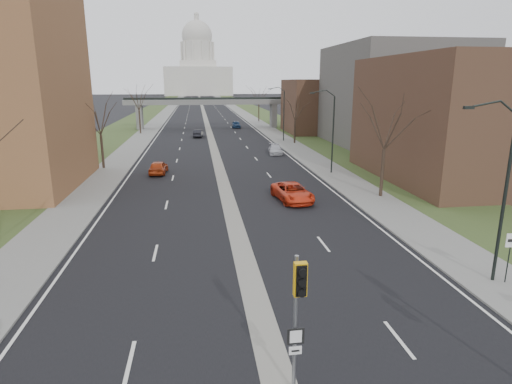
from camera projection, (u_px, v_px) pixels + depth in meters
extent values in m
cube|color=black|center=(203.00, 109.00, 157.65)|extent=(20.00, 600.00, 0.01)
cube|color=gray|center=(203.00, 109.00, 157.65)|extent=(1.20, 600.00, 0.02)
cube|color=gray|center=(235.00, 108.00, 159.22)|extent=(4.00, 600.00, 0.12)
cube|color=gray|center=(170.00, 109.00, 156.05)|extent=(4.00, 600.00, 0.12)
cube|color=#354922|center=(251.00, 108.00, 160.01)|extent=(8.00, 600.00, 0.10)
cube|color=#354922|center=(153.00, 109.00, 155.26)|extent=(8.00, 600.00, 0.10)
cube|color=brown|center=(465.00, 119.00, 42.29)|extent=(16.00, 20.00, 12.00)
cube|color=#52504B|center=(396.00, 96.00, 65.47)|extent=(18.00, 22.00, 15.00)
cube|color=brown|center=(323.00, 106.00, 82.57)|extent=(14.00, 14.00, 10.00)
cube|color=slate|center=(140.00, 117.00, 88.02)|extent=(1.20, 2.50, 5.00)
cube|color=slate|center=(273.00, 116.00, 91.73)|extent=(1.20, 2.50, 5.00)
cube|color=slate|center=(207.00, 102.00, 89.13)|extent=(34.00, 3.00, 1.00)
cube|color=black|center=(207.00, 99.00, 88.95)|extent=(34.00, 0.15, 0.50)
cube|color=silver|center=(198.00, 81.00, 318.22)|extent=(48.00, 42.00, 20.00)
cube|color=silver|center=(198.00, 65.00, 315.23)|extent=(26.00, 26.00, 5.00)
cylinder|color=silver|center=(198.00, 52.00, 312.98)|extent=(22.00, 22.00, 14.00)
sphere|color=silver|center=(197.00, 36.00, 310.23)|extent=(22.00, 22.00, 22.00)
cylinder|color=silver|center=(196.00, 19.00, 307.36)|extent=(3.60, 3.60, 4.50)
cylinder|color=black|center=(504.00, 202.00, 20.05)|extent=(0.16, 0.16, 8.00)
cube|color=black|center=(470.00, 108.00, 18.66)|extent=(0.45, 0.18, 0.14)
cylinder|color=black|center=(333.00, 135.00, 44.99)|extent=(0.16, 0.16, 8.00)
cube|color=black|center=(313.00, 93.00, 43.60)|extent=(0.45, 0.18, 0.14)
cylinder|color=black|center=(284.00, 116.00, 69.93)|extent=(0.16, 0.16, 8.00)
cube|color=black|center=(270.00, 89.00, 68.54)|extent=(0.45, 0.18, 0.14)
cylinder|color=#382B21|center=(102.00, 151.00, 47.99)|extent=(0.28, 0.28, 3.75)
cylinder|color=#382B21|center=(140.00, 122.00, 80.55)|extent=(0.28, 0.28, 4.25)
cylinder|color=#382B21|center=(382.00, 173.00, 36.05)|extent=(0.28, 0.28, 4.00)
cylinder|color=#382B21|center=(295.00, 132.00, 67.77)|extent=(0.28, 0.28, 3.50)
cylinder|color=#382B21|center=(259.00, 112.00, 106.05)|extent=(0.28, 0.28, 4.25)
cylinder|color=gray|center=(295.00, 326.00, 13.03)|extent=(0.13, 0.13, 4.65)
cube|color=#ECAB0D|center=(300.00, 279.00, 12.16)|extent=(0.38, 0.37, 1.03)
cube|color=black|center=(295.00, 334.00, 13.10)|extent=(0.54, 0.05, 0.54)
cube|color=silver|center=(294.00, 348.00, 13.22)|extent=(0.40, 0.04, 0.27)
cylinder|color=black|center=(508.00, 261.00, 20.52)|extent=(0.06, 0.06, 2.17)
cube|color=silver|center=(511.00, 240.00, 20.24)|extent=(0.54, 0.11, 0.69)
imported|color=#B03A14|center=(158.00, 167.00, 45.74)|extent=(1.97, 4.30, 1.43)
imported|color=black|center=(198.00, 133.00, 76.10)|extent=(1.89, 4.27, 1.36)
imported|color=red|center=(292.00, 192.00, 35.30)|extent=(3.08, 5.53, 1.46)
imported|color=#BABCC2|center=(275.00, 149.00, 58.42)|extent=(2.21, 4.47, 1.25)
imported|color=navy|center=(236.00, 124.00, 91.79)|extent=(1.78, 4.29, 1.45)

